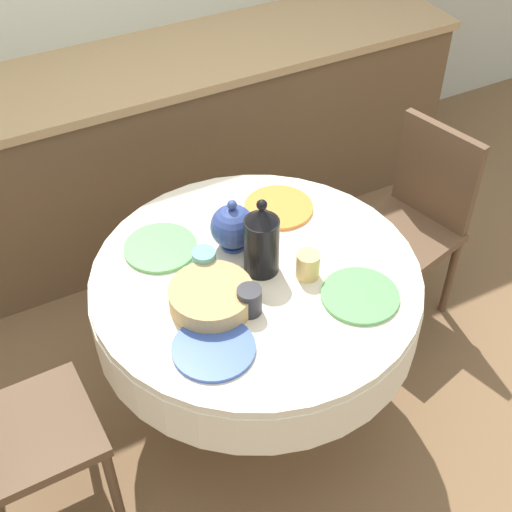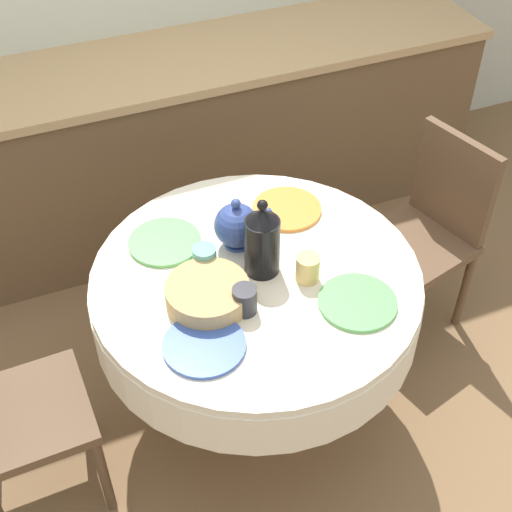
# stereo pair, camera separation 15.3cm
# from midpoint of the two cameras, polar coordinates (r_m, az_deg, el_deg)

# --- Properties ---
(ground_plane) EXTENTS (12.00, 12.00, 0.00)m
(ground_plane) POSITION_cam_midpoint_polar(r_m,az_deg,el_deg) (2.96, 1.51, -12.07)
(ground_plane) COLOR brown
(kitchen_counter) EXTENTS (3.24, 0.64, 0.91)m
(kitchen_counter) POSITION_cam_midpoint_polar(r_m,az_deg,el_deg) (3.51, -6.79, 8.44)
(kitchen_counter) COLOR brown
(kitchen_counter) RESTS_ON ground_plane
(dining_table) EXTENTS (1.12, 1.12, 0.76)m
(dining_table) POSITION_cam_midpoint_polar(r_m,az_deg,el_deg) (2.47, 1.78, -3.64)
(dining_table) COLOR tan
(dining_table) RESTS_ON ground_plane
(chair_left) EXTENTS (0.49, 0.49, 0.90)m
(chair_left) POSITION_cam_midpoint_polar(r_m,az_deg,el_deg) (3.06, 15.07, 2.25)
(chair_left) COLOR brown
(chair_left) RESTS_ON ground_plane
(chair_right) EXTENTS (0.41, 0.41, 0.90)m
(chair_right) POSITION_cam_midpoint_polar(r_m,az_deg,el_deg) (2.45, -18.12, -11.75)
(chair_right) COLOR brown
(chair_right) RESTS_ON ground_plane
(plate_near_left) EXTENTS (0.25, 0.25, 0.01)m
(plate_near_left) POSITION_cam_midpoint_polar(r_m,az_deg,el_deg) (2.16, -2.13, -7.21)
(plate_near_left) COLOR #3856AD
(plate_near_left) RESTS_ON dining_table
(cup_near_left) EXTENTS (0.08, 0.08, 0.09)m
(cup_near_left) POSITION_cam_midpoint_polar(r_m,az_deg,el_deg) (2.23, 1.05, -3.61)
(cup_near_left) COLOR #28282D
(cup_near_left) RESTS_ON dining_table
(plate_near_right) EXTENTS (0.25, 0.25, 0.01)m
(plate_near_right) POSITION_cam_midpoint_polar(r_m,az_deg,el_deg) (2.31, 10.01, -3.72)
(plate_near_right) COLOR #5BA85B
(plate_near_right) RESTS_ON dining_table
(cup_near_right) EXTENTS (0.08, 0.08, 0.09)m
(cup_near_right) POSITION_cam_midpoint_polar(r_m,az_deg,el_deg) (2.34, 6.03, -1.04)
(cup_near_right) COLOR #DBB766
(cup_near_right) RESTS_ON dining_table
(plate_far_left) EXTENTS (0.25, 0.25, 0.01)m
(plate_far_left) POSITION_cam_midpoint_polar(r_m,az_deg,el_deg) (2.49, -5.58, 1.07)
(plate_far_left) COLOR #5BA85B
(plate_far_left) RESTS_ON dining_table
(cup_far_left) EXTENTS (0.08, 0.08, 0.09)m
(cup_far_left) POSITION_cam_midpoint_polar(r_m,az_deg,el_deg) (2.36, -2.27, -0.32)
(cup_far_left) COLOR #5BA39E
(cup_far_left) RESTS_ON dining_table
(plate_far_right) EXTENTS (0.25, 0.25, 0.01)m
(plate_far_right) POSITION_cam_midpoint_polar(r_m,az_deg,el_deg) (2.63, 4.15, 3.73)
(plate_far_right) COLOR orange
(plate_far_right) RESTS_ON dining_table
(cup_far_right) EXTENTS (0.08, 0.08, 0.09)m
(cup_far_right) POSITION_cam_midpoint_polar(r_m,az_deg,el_deg) (2.47, 1.70, 2.08)
(cup_far_right) COLOR white
(cup_far_right) RESTS_ON dining_table
(coffee_carafe) EXTENTS (0.12, 0.12, 0.29)m
(coffee_carafe) POSITION_cam_midpoint_polar(r_m,az_deg,el_deg) (2.31, 2.40, 1.15)
(coffee_carafe) COLOR black
(coffee_carafe) RESTS_ON dining_table
(teapot) EXTENTS (0.21, 0.15, 0.20)m
(teapot) POSITION_cam_midpoint_polar(r_m,az_deg,el_deg) (2.42, 0.26, 2.42)
(teapot) COLOR #33478E
(teapot) RESTS_ON dining_table
(bread_basket) EXTENTS (0.27, 0.27, 0.07)m
(bread_basket) POSITION_cam_midpoint_polar(r_m,az_deg,el_deg) (2.26, -1.97, -3.12)
(bread_basket) COLOR tan
(bread_basket) RESTS_ON dining_table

